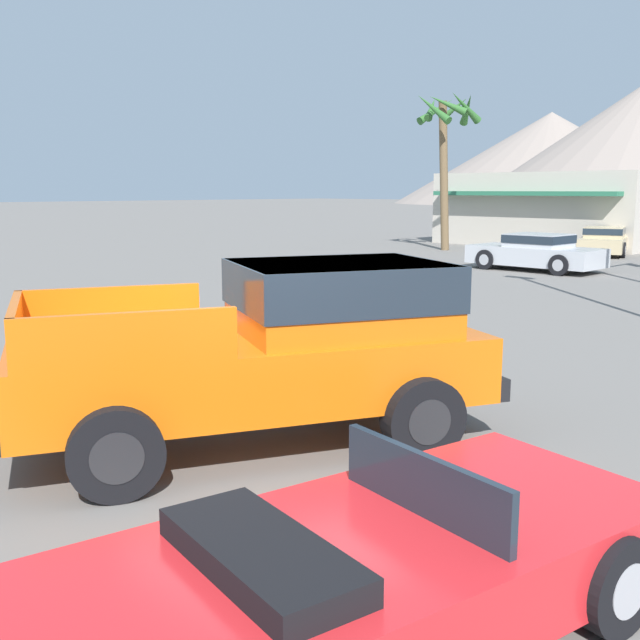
{
  "coord_description": "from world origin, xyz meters",
  "views": [
    {
      "loc": [
        5.63,
        -4.92,
        2.7
      ],
      "look_at": [
        -0.32,
        1.01,
        1.24
      ],
      "focal_mm": 42.0,
      "sensor_mm": 36.0,
      "label": 1
    }
  ],
  "objects_px": {
    "parked_car_silver": "(536,252)",
    "parked_car_tan": "(604,240)",
    "orange_pickup_truck": "(283,342)",
    "red_convertible_car": "(363,573)",
    "palm_tree_tall": "(446,132)"
  },
  "relations": [
    {
      "from": "parked_car_silver",
      "to": "parked_car_tan",
      "type": "bearing_deg",
      "value": 8.69
    },
    {
      "from": "orange_pickup_truck",
      "to": "parked_car_silver",
      "type": "xyz_separation_m",
      "value": [
        -6.93,
        17.76,
        -0.46
      ]
    },
    {
      "from": "red_convertible_car",
      "to": "palm_tree_tall",
      "type": "relative_size",
      "value": 0.63
    },
    {
      "from": "red_convertible_car",
      "to": "parked_car_silver",
      "type": "height_order",
      "value": "parked_car_silver"
    },
    {
      "from": "red_convertible_car",
      "to": "palm_tree_tall",
      "type": "distance_m",
      "value": 30.51
    },
    {
      "from": "parked_car_tan",
      "to": "palm_tree_tall",
      "type": "bearing_deg",
      "value": -174.14
    },
    {
      "from": "parked_car_tan",
      "to": "palm_tree_tall",
      "type": "xyz_separation_m",
      "value": [
        -6.17,
        -2.9,
        4.61
      ]
    },
    {
      "from": "red_convertible_car",
      "to": "palm_tree_tall",
      "type": "bearing_deg",
      "value": 135.05
    },
    {
      "from": "orange_pickup_truck",
      "to": "parked_car_tan",
      "type": "bearing_deg",
      "value": 132.81
    },
    {
      "from": "parked_car_silver",
      "to": "palm_tree_tall",
      "type": "bearing_deg",
      "value": 56.81
    },
    {
      "from": "orange_pickup_truck",
      "to": "parked_car_silver",
      "type": "distance_m",
      "value": 19.07
    },
    {
      "from": "parked_car_silver",
      "to": "orange_pickup_truck",
      "type": "bearing_deg",
      "value": -158.47
    },
    {
      "from": "parked_car_silver",
      "to": "palm_tree_tall",
      "type": "xyz_separation_m",
      "value": [
        -7.32,
        4.83,
        4.57
      ]
    },
    {
      "from": "palm_tree_tall",
      "to": "parked_car_tan",
      "type": "bearing_deg",
      "value": 25.15
    },
    {
      "from": "orange_pickup_truck",
      "to": "parked_car_tan",
      "type": "relative_size",
      "value": 1.16
    }
  ]
}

